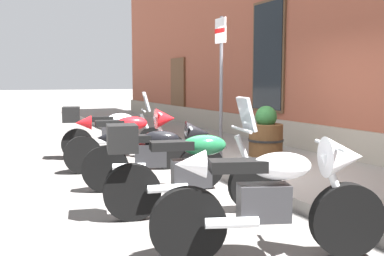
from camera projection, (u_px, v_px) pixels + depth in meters
name	position (u px, v px, depth m)	size (l,w,h in m)	color
ground_plane	(226.00, 182.00, 6.76)	(140.00, 140.00, 0.00)	#565451
sidewalk	(293.00, 170.00, 7.29)	(32.05, 2.57, 0.16)	gray
motorcycle_silver_touring	(109.00, 131.00, 8.76)	(0.84, 2.08, 1.33)	black
motorcycle_red_sport	(131.00, 138.00, 7.53)	(0.65, 2.09, 1.08)	black
motorcycle_black_sport	(159.00, 153.00, 6.21)	(0.80, 1.95, 0.99)	black
motorcycle_green_touring	(186.00, 168.00, 5.00)	(0.78, 2.08, 1.37)	black
motorcycle_white_sport	(278.00, 194.00, 3.79)	(0.87, 2.00, 1.08)	black
parking_sign	(221.00, 67.00, 7.87)	(0.36, 0.07, 2.53)	#4C4C51
barrel_planter	(266.00, 135.00, 8.15)	(0.66, 0.66, 0.93)	brown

